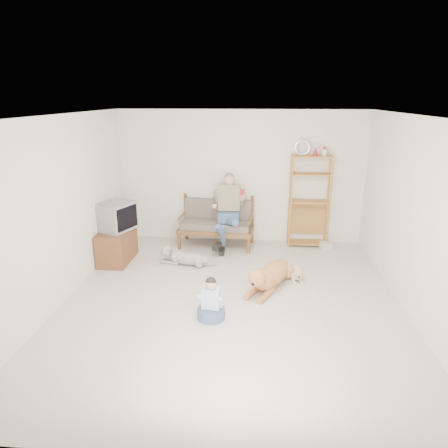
# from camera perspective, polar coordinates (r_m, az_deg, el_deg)

# --- Properties ---
(floor) EXTENTS (5.50, 5.50, 0.00)m
(floor) POSITION_cam_1_polar(r_m,az_deg,el_deg) (6.09, 1.06, -11.08)
(floor) COLOR silver
(floor) RESTS_ON ground
(ceiling) EXTENTS (5.50, 5.50, 0.00)m
(ceiling) POSITION_cam_1_polar(r_m,az_deg,el_deg) (5.34, 1.23, 15.21)
(ceiling) COLOR silver
(ceiling) RESTS_ON ground
(wall_back) EXTENTS (5.00, 0.00, 5.00)m
(wall_back) POSITION_cam_1_polar(r_m,az_deg,el_deg) (8.23, 2.40, 6.66)
(wall_back) COLOR silver
(wall_back) RESTS_ON ground
(wall_front) EXTENTS (5.00, 0.00, 5.00)m
(wall_front) POSITION_cam_1_polar(r_m,az_deg,el_deg) (3.04, -2.36, -13.77)
(wall_front) COLOR silver
(wall_front) RESTS_ON ground
(wall_left) EXTENTS (0.00, 5.50, 5.50)m
(wall_left) POSITION_cam_1_polar(r_m,az_deg,el_deg) (6.24, -22.45, 1.65)
(wall_left) COLOR silver
(wall_left) RESTS_ON ground
(wall_right) EXTENTS (0.00, 5.50, 5.50)m
(wall_right) POSITION_cam_1_polar(r_m,az_deg,el_deg) (5.96, 25.88, 0.48)
(wall_right) COLOR silver
(wall_right) RESTS_ON ground
(loveseat) EXTENTS (1.55, 0.82, 0.95)m
(loveseat) POSITION_cam_1_polar(r_m,az_deg,el_deg) (8.15, -1.10, 0.27)
(loveseat) COLOR brown
(loveseat) RESTS_ON ground
(man) EXTENTS (0.57, 0.82, 1.32)m
(man) POSITION_cam_1_polar(r_m,az_deg,el_deg) (7.85, 0.44, 1.15)
(man) COLOR #475E83
(man) RESTS_ON loveseat
(etagere) EXTENTS (0.82, 0.36, 2.15)m
(etagere) POSITION_cam_1_polar(r_m,az_deg,el_deg) (8.19, 12.10, 3.32)
(etagere) COLOR #B07437
(etagere) RESTS_ON ground
(book_stack) EXTENTS (0.25, 0.21, 0.14)m
(book_stack) POSITION_cam_1_polar(r_m,az_deg,el_deg) (8.31, 14.40, -2.98)
(book_stack) COLOR silver
(book_stack) RESTS_ON ground
(tv_stand) EXTENTS (0.51, 0.91, 0.60)m
(tv_stand) POSITION_cam_1_polar(r_m,az_deg,el_deg) (7.66, -15.07, -2.99)
(tv_stand) COLOR brown
(tv_stand) RESTS_ON ground
(crt_tv) EXTENTS (0.69, 0.76, 0.51)m
(crt_tv) POSITION_cam_1_polar(r_m,az_deg,el_deg) (7.52, -15.07, 1.09)
(crt_tv) COLOR gray
(crt_tv) RESTS_ON tv_stand
(wall_outlet) EXTENTS (0.12, 0.02, 0.08)m
(wall_outlet) POSITION_cam_1_polar(r_m,az_deg,el_deg) (8.63, -6.02, -0.12)
(wall_outlet) COLOR silver
(wall_outlet) RESTS_ON ground
(golden_retriever) EXTENTS (0.82, 1.46, 0.47)m
(golden_retriever) POSITION_cam_1_polar(r_m,az_deg,el_deg) (6.49, 6.51, -7.36)
(golden_retriever) COLOR #C07942
(golden_retriever) RESTS_ON ground
(shaggy_dog) EXTENTS (1.12, 0.38, 0.33)m
(shaggy_dog) POSITION_cam_1_polar(r_m,az_deg,el_deg) (7.35, -5.84, -4.74)
(shaggy_dog) COLOR white
(shaggy_dog) RESTS_ON ground
(terrier) EXTENTS (0.24, 0.67, 0.25)m
(terrier) POSITION_cam_1_polar(r_m,az_deg,el_deg) (6.86, 10.23, -6.92)
(terrier) COLOR white
(terrier) RESTS_ON ground
(child) EXTENTS (0.39, 0.39, 0.61)m
(child) POSITION_cam_1_polar(r_m,az_deg,el_deg) (5.60, -1.86, -11.26)
(child) COLOR #475E83
(child) RESTS_ON ground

